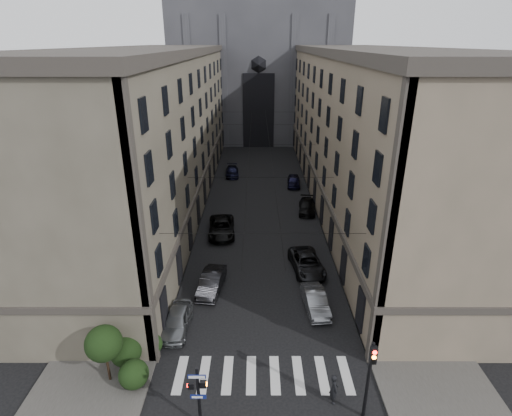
{
  "coord_description": "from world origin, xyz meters",
  "views": [
    {
      "loc": [
        -0.43,
        -14.21,
        19.53
      ],
      "look_at": [
        -0.45,
        10.36,
        9.22
      ],
      "focal_mm": 28.0,
      "sensor_mm": 36.0,
      "label": 1
    }
  ],
  "objects_px": {
    "pedestrian": "(334,388)",
    "car_right_midnear": "(307,263)",
    "car_left_near": "(177,321)",
    "car_left_midfar": "(222,227)",
    "traffic_light_right": "(370,372)",
    "car_left_midnear": "(212,282)",
    "car_left_far": "(232,172)",
    "car_right_near": "(315,301)",
    "car_right_midfar": "(307,206)",
    "gothic_tower": "(258,50)",
    "pedestrian_signal_left": "(198,392)",
    "car_right_far": "(294,181)"
  },
  "relations": [
    {
      "from": "car_left_near",
      "to": "pedestrian",
      "type": "height_order",
      "value": "pedestrian"
    },
    {
      "from": "car_left_midfar",
      "to": "car_right_far",
      "type": "xyz_separation_m",
      "value": [
        9.2,
        15.76,
        -0.06
      ]
    },
    {
      "from": "gothic_tower",
      "to": "car_right_midnear",
      "type": "distance_m",
      "value": 60.08
    },
    {
      "from": "car_left_midfar",
      "to": "car_right_midnear",
      "type": "height_order",
      "value": "car_left_midfar"
    },
    {
      "from": "pedestrian_signal_left",
      "to": "car_right_midnear",
      "type": "bearing_deg",
      "value": 64.24
    },
    {
      "from": "pedestrian_signal_left",
      "to": "car_left_near",
      "type": "height_order",
      "value": "pedestrian_signal_left"
    },
    {
      "from": "gothic_tower",
      "to": "traffic_light_right",
      "type": "distance_m",
      "value": 74.67
    },
    {
      "from": "pedestrian_signal_left",
      "to": "traffic_light_right",
      "type": "distance_m",
      "value": 9.18
    },
    {
      "from": "gothic_tower",
      "to": "car_right_midfar",
      "type": "distance_m",
      "value": 47.38
    },
    {
      "from": "car_left_near",
      "to": "car_right_near",
      "type": "bearing_deg",
      "value": 15.23
    },
    {
      "from": "car_left_near",
      "to": "car_left_midnear",
      "type": "xyz_separation_m",
      "value": [
        2.0,
        5.01,
        0.02
      ]
    },
    {
      "from": "pedestrian_signal_left",
      "to": "pedestrian",
      "type": "height_order",
      "value": "pedestrian_signal_left"
    },
    {
      "from": "traffic_light_right",
      "to": "car_right_midnear",
      "type": "relative_size",
      "value": 0.92
    },
    {
      "from": "pedestrian",
      "to": "car_right_midnear",
      "type": "bearing_deg",
      "value": -7.83
    },
    {
      "from": "pedestrian_signal_left",
      "to": "traffic_light_right",
      "type": "height_order",
      "value": "traffic_light_right"
    },
    {
      "from": "traffic_light_right",
      "to": "car_left_midnear",
      "type": "distance_m",
      "value": 16.0
    },
    {
      "from": "pedestrian_signal_left",
      "to": "car_right_far",
      "type": "distance_m",
      "value": 40.14
    },
    {
      "from": "car_left_near",
      "to": "car_right_near",
      "type": "distance_m",
      "value": 10.68
    },
    {
      "from": "car_left_near",
      "to": "car_right_far",
      "type": "height_order",
      "value": "car_left_near"
    },
    {
      "from": "traffic_light_right",
      "to": "pedestrian",
      "type": "bearing_deg",
      "value": 145.05
    },
    {
      "from": "car_left_midfar",
      "to": "car_left_far",
      "type": "height_order",
      "value": "car_left_midfar"
    },
    {
      "from": "gothic_tower",
      "to": "car_right_far",
      "type": "relative_size",
      "value": 12.88
    },
    {
      "from": "pedestrian_signal_left",
      "to": "traffic_light_right",
      "type": "bearing_deg",
      "value": 2.64
    },
    {
      "from": "traffic_light_right",
      "to": "pedestrian_signal_left",
      "type": "bearing_deg",
      "value": -177.36
    },
    {
      "from": "car_left_midfar",
      "to": "car_right_near",
      "type": "xyz_separation_m",
      "value": [
        8.4,
        -13.19,
        -0.08
      ]
    },
    {
      "from": "car_left_far",
      "to": "car_right_midnear",
      "type": "xyz_separation_m",
      "value": [
        8.4,
        -27.89,
        0.09
      ]
    },
    {
      "from": "car_right_near",
      "to": "car_right_midnear",
      "type": "xyz_separation_m",
      "value": [
        0.0,
        5.75,
        0.04
      ]
    },
    {
      "from": "car_left_midfar",
      "to": "car_left_far",
      "type": "relative_size",
      "value": 1.24
    },
    {
      "from": "car_right_near",
      "to": "car_right_midfar",
      "type": "height_order",
      "value": "car_right_near"
    },
    {
      "from": "gothic_tower",
      "to": "pedestrian_signal_left",
      "type": "bearing_deg",
      "value": -92.74
    },
    {
      "from": "traffic_light_right",
      "to": "pedestrian",
      "type": "height_order",
      "value": "traffic_light_right"
    },
    {
      "from": "traffic_light_right",
      "to": "car_left_midnear",
      "type": "relative_size",
      "value": 1.08
    },
    {
      "from": "car_left_far",
      "to": "car_right_midfar",
      "type": "bearing_deg",
      "value": -58.43
    },
    {
      "from": "gothic_tower",
      "to": "car_left_far",
      "type": "relative_size",
      "value": 12.07
    },
    {
      "from": "car_left_near",
      "to": "pedestrian",
      "type": "bearing_deg",
      "value": -29.54
    },
    {
      "from": "car_left_far",
      "to": "pedestrian_signal_left",
      "type": "bearing_deg",
      "value": -92.68
    },
    {
      "from": "gothic_tower",
      "to": "car_left_far",
      "type": "distance_m",
      "value": 34.42
    },
    {
      "from": "car_left_midnear",
      "to": "car_left_far",
      "type": "xyz_separation_m",
      "value": [
        0.0,
        31.06,
        -0.1
      ]
    },
    {
      "from": "car_left_midnear",
      "to": "gothic_tower",
      "type": "bearing_deg",
      "value": 93.58
    },
    {
      "from": "traffic_light_right",
      "to": "car_right_midnear",
      "type": "height_order",
      "value": "traffic_light_right"
    },
    {
      "from": "car_right_midnear",
      "to": "traffic_light_right",
      "type": "bearing_deg",
      "value": -92.39
    },
    {
      "from": "traffic_light_right",
      "to": "car_left_midnear",
      "type": "height_order",
      "value": "traffic_light_right"
    },
    {
      "from": "car_left_midnear",
      "to": "car_left_midfar",
      "type": "height_order",
      "value": "car_left_midfar"
    },
    {
      "from": "pedestrian",
      "to": "car_right_midfar",
      "type": "bearing_deg",
      "value": -10.84
    },
    {
      "from": "car_right_near",
      "to": "car_right_midfar",
      "type": "xyz_separation_m",
      "value": [
        1.62,
        19.4,
        -0.04
      ]
    },
    {
      "from": "pedestrian",
      "to": "car_right_near",
      "type": "bearing_deg",
      "value": -8.2
    },
    {
      "from": "car_left_near",
      "to": "car_left_far",
      "type": "height_order",
      "value": "car_left_near"
    },
    {
      "from": "car_left_far",
      "to": "pedestrian",
      "type": "bearing_deg",
      "value": -82.55
    },
    {
      "from": "car_left_midnear",
      "to": "pedestrian",
      "type": "bearing_deg",
      "value": -46.36
    },
    {
      "from": "gothic_tower",
      "to": "car_right_near",
      "type": "xyz_separation_m",
      "value": [
        4.2,
        -63.21,
        -17.06
      ]
    }
  ]
}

